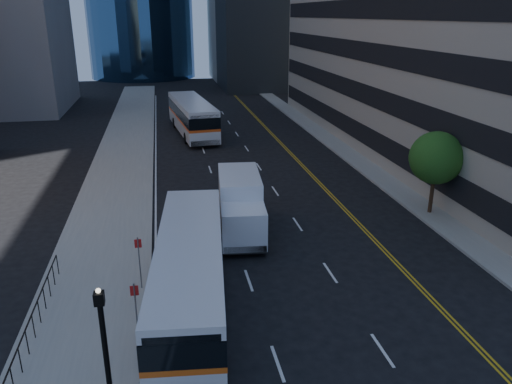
# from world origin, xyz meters

# --- Properties ---
(ground) EXTENTS (160.00, 160.00, 0.00)m
(ground) POSITION_xyz_m (0.00, 0.00, 0.00)
(ground) COLOR black
(ground) RESTS_ON ground
(sidewalk_west) EXTENTS (5.00, 90.00, 0.15)m
(sidewalk_west) POSITION_xyz_m (-10.50, 25.00, 0.07)
(sidewalk_west) COLOR gray
(sidewalk_west) RESTS_ON ground
(sidewalk_east) EXTENTS (2.00, 90.00, 0.15)m
(sidewalk_east) POSITION_xyz_m (9.00, 25.00, 0.07)
(sidewalk_east) COLOR gray
(sidewalk_east) RESTS_ON ground
(street_tree) EXTENTS (3.20, 3.20, 5.10)m
(street_tree) POSITION_xyz_m (9.00, 8.00, 3.64)
(street_tree) COLOR #332114
(street_tree) RESTS_ON sidewalk_east
(lamp_post) EXTENTS (0.28, 0.28, 4.56)m
(lamp_post) POSITION_xyz_m (-9.00, -6.00, 2.72)
(lamp_post) COLOR black
(lamp_post) RESTS_ON sidewalk_west
(bus_front) EXTENTS (3.83, 12.38, 3.14)m
(bus_front) POSITION_xyz_m (-6.26, 0.25, 1.71)
(bus_front) COLOR silver
(bus_front) RESTS_ON ground
(bus_rear) EXTENTS (4.39, 13.70, 3.47)m
(bus_rear) POSITION_xyz_m (-4.00, 32.93, 1.90)
(bus_rear) COLOR silver
(bus_rear) RESTS_ON ground
(box_truck) EXTENTS (2.90, 6.88, 3.20)m
(box_truck) POSITION_xyz_m (-2.99, 7.54, 1.69)
(box_truck) COLOR white
(box_truck) RESTS_ON ground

